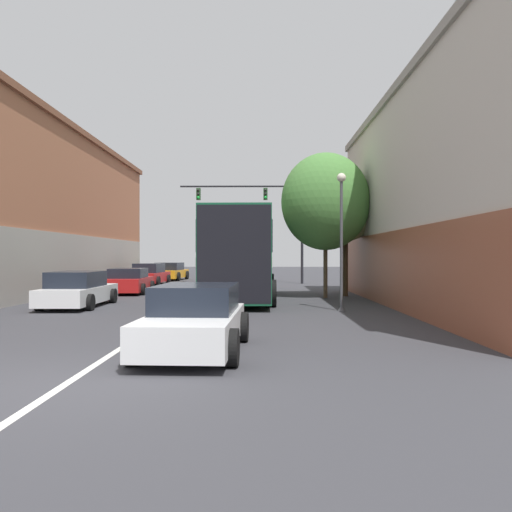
{
  "coord_description": "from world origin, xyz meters",
  "views": [
    {
      "loc": [
        2.84,
        -7.14,
        1.86
      ],
      "look_at": [
        2.6,
        13.21,
        1.86
      ],
      "focal_mm": 35.0,
      "sensor_mm": 36.0,
      "label": 1
    }
  ],
  "objects_px": {
    "parked_car_left_near": "(150,275)",
    "street_tree_far": "(345,209)",
    "parked_car_left_distant": "(129,281)",
    "hatchback_foreground": "(195,320)",
    "parked_car_left_far": "(170,272)",
    "street_lamp": "(341,233)",
    "traffic_signal_gantry": "(266,210)",
    "bus": "(242,252)",
    "street_tree_near": "(325,202)",
    "parked_car_left_mid": "(78,290)"
  },
  "relations": [
    {
      "from": "parked_car_left_far",
      "to": "parked_car_left_distant",
      "type": "xyz_separation_m",
      "value": [
        0.5,
        -13.83,
        -0.05
      ]
    },
    {
      "from": "parked_car_left_near",
      "to": "street_tree_far",
      "type": "bearing_deg",
      "value": -127.22
    },
    {
      "from": "parked_car_left_mid",
      "to": "hatchback_foreground",
      "type": "bearing_deg",
      "value": -148.43
    },
    {
      "from": "parked_car_left_distant",
      "to": "bus",
      "type": "bearing_deg",
      "value": -123.96
    },
    {
      "from": "parked_car_left_far",
      "to": "parked_car_left_mid",
      "type": "bearing_deg",
      "value": -174.45
    },
    {
      "from": "street_lamp",
      "to": "parked_car_left_far",
      "type": "bearing_deg",
      "value": 114.37
    },
    {
      "from": "parked_car_left_mid",
      "to": "street_lamp",
      "type": "bearing_deg",
      "value": -98.67
    },
    {
      "from": "parked_car_left_near",
      "to": "parked_car_left_distant",
      "type": "xyz_separation_m",
      "value": [
        0.67,
        -7.57,
        -0.06
      ]
    },
    {
      "from": "parked_car_left_near",
      "to": "parked_car_left_far",
      "type": "bearing_deg",
      "value": 0.61
    },
    {
      "from": "parked_car_left_mid",
      "to": "traffic_signal_gantry",
      "type": "relative_size",
      "value": 0.54
    },
    {
      "from": "hatchback_foreground",
      "to": "traffic_signal_gantry",
      "type": "bearing_deg",
      "value": -1.7
    },
    {
      "from": "parked_car_left_far",
      "to": "street_lamp",
      "type": "xyz_separation_m",
      "value": [
        9.83,
        -21.7,
        1.98
      ]
    },
    {
      "from": "bus",
      "to": "parked_car_left_distant",
      "type": "height_order",
      "value": "bus"
    },
    {
      "from": "hatchback_foreground",
      "to": "parked_car_left_near",
      "type": "height_order",
      "value": "parked_car_left_near"
    },
    {
      "from": "traffic_signal_gantry",
      "to": "street_tree_far",
      "type": "relative_size",
      "value": 1.48
    },
    {
      "from": "traffic_signal_gantry",
      "to": "street_lamp",
      "type": "relative_size",
      "value": 1.79
    },
    {
      "from": "hatchback_foreground",
      "to": "parked_car_left_distant",
      "type": "bearing_deg",
      "value": 21.56
    },
    {
      "from": "parked_car_left_mid",
      "to": "parked_car_left_far",
      "type": "height_order",
      "value": "parked_car_left_far"
    },
    {
      "from": "hatchback_foreground",
      "to": "parked_car_left_mid",
      "type": "xyz_separation_m",
      "value": [
        -5.44,
        8.52,
        -0.0
      ]
    },
    {
      "from": "bus",
      "to": "street_tree_near",
      "type": "xyz_separation_m",
      "value": [
        3.71,
        0.94,
        2.27
      ]
    },
    {
      "from": "parked_car_left_distant",
      "to": "street_lamp",
      "type": "xyz_separation_m",
      "value": [
        9.33,
        -7.87,
        2.03
      ]
    },
    {
      "from": "bus",
      "to": "parked_car_left_far",
      "type": "bearing_deg",
      "value": 20.49
    },
    {
      "from": "traffic_signal_gantry",
      "to": "street_tree_far",
      "type": "xyz_separation_m",
      "value": [
        3.57,
        -10.53,
        -0.92
      ]
    },
    {
      "from": "bus",
      "to": "traffic_signal_gantry",
      "type": "bearing_deg",
      "value": -4.86
    },
    {
      "from": "traffic_signal_gantry",
      "to": "street_tree_near",
      "type": "relative_size",
      "value": 1.29
    },
    {
      "from": "parked_car_left_distant",
      "to": "traffic_signal_gantry",
      "type": "relative_size",
      "value": 0.51
    },
    {
      "from": "street_tree_far",
      "to": "parked_car_left_distant",
      "type": "bearing_deg",
      "value": 171.29
    },
    {
      "from": "parked_car_left_mid",
      "to": "parked_car_left_distant",
      "type": "xyz_separation_m",
      "value": [
        0.11,
        6.6,
        -0.01
      ]
    },
    {
      "from": "parked_car_left_distant",
      "to": "parked_car_left_mid",
      "type": "bearing_deg",
      "value": 176.07
    },
    {
      "from": "traffic_signal_gantry",
      "to": "street_tree_near",
      "type": "bearing_deg",
      "value": -77.53
    },
    {
      "from": "hatchback_foreground",
      "to": "street_tree_near",
      "type": "distance_m",
      "value": 13.76
    },
    {
      "from": "traffic_signal_gantry",
      "to": "parked_car_left_mid",
      "type": "bearing_deg",
      "value": -114.41
    },
    {
      "from": "traffic_signal_gantry",
      "to": "street_tree_far",
      "type": "bearing_deg",
      "value": -71.27
    },
    {
      "from": "bus",
      "to": "street_tree_near",
      "type": "height_order",
      "value": "street_tree_near"
    },
    {
      "from": "parked_car_left_far",
      "to": "parked_car_left_distant",
      "type": "relative_size",
      "value": 1.11
    },
    {
      "from": "parked_car_left_near",
      "to": "parked_car_left_distant",
      "type": "relative_size",
      "value": 1.1
    },
    {
      "from": "parked_car_left_distant",
      "to": "street_tree_near",
      "type": "bearing_deg",
      "value": -107.87
    },
    {
      "from": "parked_car_left_near",
      "to": "parked_car_left_distant",
      "type": "distance_m",
      "value": 7.6
    },
    {
      "from": "parked_car_left_near",
      "to": "street_tree_far",
      "type": "relative_size",
      "value": 0.83
    },
    {
      "from": "parked_car_left_mid",
      "to": "parked_car_left_distant",
      "type": "relative_size",
      "value": 1.07
    },
    {
      "from": "bus",
      "to": "parked_car_left_near",
      "type": "relative_size",
      "value": 2.17
    },
    {
      "from": "parked_car_left_near",
      "to": "hatchback_foreground",
      "type": "bearing_deg",
      "value": -163.01
    },
    {
      "from": "bus",
      "to": "street_tree_near",
      "type": "bearing_deg",
      "value": -75.15
    },
    {
      "from": "hatchback_foreground",
      "to": "street_tree_far",
      "type": "bearing_deg",
      "value": -18.86
    },
    {
      "from": "street_tree_near",
      "to": "bus",
      "type": "bearing_deg",
      "value": -165.72
    },
    {
      "from": "parked_car_left_near",
      "to": "bus",
      "type": "bearing_deg",
      "value": -147.56
    },
    {
      "from": "parked_car_left_mid",
      "to": "street_tree_near",
      "type": "height_order",
      "value": "street_tree_near"
    },
    {
      "from": "parked_car_left_mid",
      "to": "street_tree_far",
      "type": "xyz_separation_m",
      "value": [
        10.62,
        4.99,
        3.46
      ]
    },
    {
      "from": "parked_car_left_distant",
      "to": "street_lamp",
      "type": "relative_size",
      "value": 0.9
    },
    {
      "from": "parked_car_left_distant",
      "to": "street_lamp",
      "type": "bearing_deg",
      "value": -133.17
    }
  ]
}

